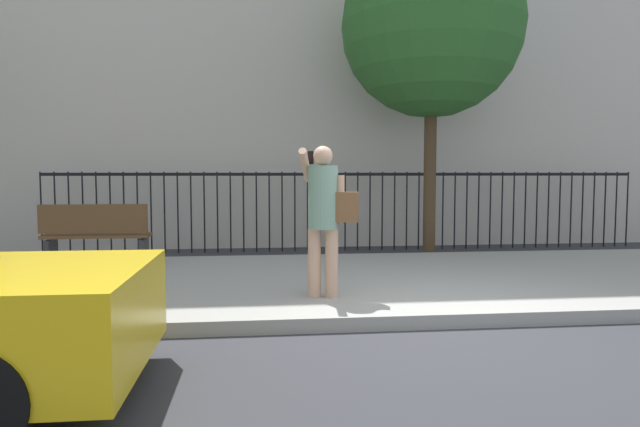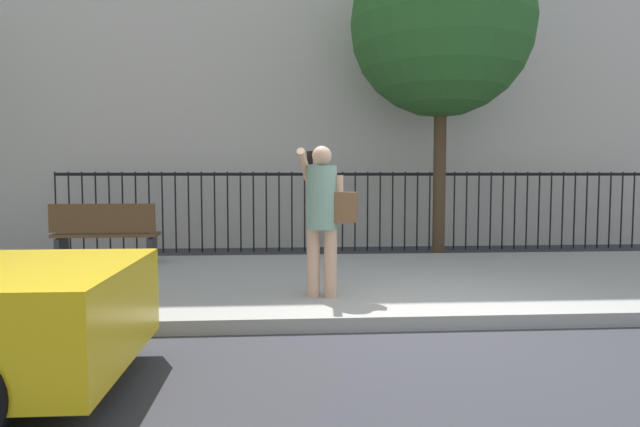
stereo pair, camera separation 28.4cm
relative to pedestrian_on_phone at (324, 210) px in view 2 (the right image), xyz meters
name	(u,v)px [view 2 (the right image)]	position (x,y,z in m)	size (l,w,h in m)	color
ground_plane	(446,331)	(1.14, -0.96, -1.16)	(60.00, 60.00, 0.00)	#333338
sidewalk	(399,282)	(1.14, 1.24, -1.08)	(28.00, 4.40, 0.15)	#9E9B93
iron_fence	(361,201)	(1.14, 4.94, -0.14)	(12.03, 0.04, 1.60)	black
pedestrian_on_phone	(324,210)	(0.00, 0.00, 0.00)	(0.70, 0.51, 1.73)	tan
street_bench	(105,232)	(-3.24, 2.65, -0.51)	(1.60, 0.45, 0.95)	brown
street_tree_near	(442,25)	(2.44, 3.90, 3.09)	(3.33, 3.33, 5.92)	#4C3823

